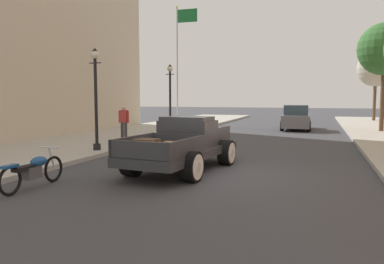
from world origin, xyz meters
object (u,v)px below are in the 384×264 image
flagpole (180,51)px  street_lamp_far (170,93)px  car_background_grey (296,118)px  street_lamp_near (96,91)px  street_tree_farthest (376,69)px  pedestrian_sidewalk_left (124,121)px  hotrod_truck_gunmetal (186,144)px  motorcycle_parked (33,170)px

flagpole → street_lamp_far: bearing=-73.0°
car_background_grey → street_lamp_near: street_lamp_near is taller
street_tree_farthest → street_lamp_near: bearing=-117.8°
street_lamp_far → pedestrian_sidewalk_left: bearing=-96.9°
hotrod_truck_gunmetal → street_lamp_near: street_lamp_near is taller
pedestrian_sidewalk_left → hotrod_truck_gunmetal: bearing=-44.9°
street_lamp_near → pedestrian_sidewalk_left: bearing=99.0°
car_background_grey → street_lamp_far: (-6.49, -6.34, 1.62)m
car_background_grey → street_lamp_near: 15.24m
car_background_grey → street_lamp_far: street_lamp_far is taller
motorcycle_parked → car_background_grey: bearing=75.4°
motorcycle_parked → street_tree_farthest: (10.91, 29.07, 4.17)m
flagpole → street_tree_farthest: (15.12, 7.91, -1.16)m
hotrod_truck_gunmetal → motorcycle_parked: bearing=-126.7°
car_background_grey → motorcycle_parked: bearing=-104.6°
pedestrian_sidewalk_left → motorcycle_parked: bearing=-75.6°
motorcycle_parked → street_lamp_far: size_ratio=0.55×
hotrod_truck_gunmetal → motorcycle_parked: size_ratio=2.38×
street_lamp_near → street_lamp_far: same height
pedestrian_sidewalk_left → street_lamp_far: (0.53, 4.36, 1.30)m
pedestrian_sidewalk_left → street_tree_farthest: bearing=58.1°
hotrod_truck_gunmetal → flagpole: 19.58m
motorcycle_parked → street_lamp_near: 5.82m
pedestrian_sidewalk_left → flagpole: (-2.10, 12.97, 4.68)m
hotrod_truck_gunmetal → street_lamp_far: 10.10m
motorcycle_parked → street_lamp_near: (-1.64, 5.23, 1.94)m
motorcycle_parked → car_background_grey: (4.92, 18.89, 0.33)m
motorcycle_parked → street_lamp_near: street_lamp_near is taller
hotrod_truck_gunmetal → car_background_grey: size_ratio=1.16×
street_lamp_near → flagpole: flagpole is taller
motorcycle_parked → flagpole: size_ratio=0.23×
flagpole → street_tree_farthest: 17.10m
street_lamp_near → street_lamp_far: 7.32m
street_lamp_near → street_tree_farthest: (12.55, 23.84, 2.23)m
street_lamp_far → street_tree_farthest: 20.83m
street_tree_farthest → street_lamp_far: bearing=-127.1°
car_background_grey → street_lamp_far: 9.22m
motorcycle_parked → pedestrian_sidewalk_left: (-2.10, 8.19, 0.64)m
car_background_grey → pedestrian_sidewalk_left: pedestrian_sidewalk_left is taller
flagpole → street_lamp_near: bearing=-80.8°
street_lamp_near → street_lamp_far: (0.06, 7.32, 0.00)m
hotrod_truck_gunmetal → pedestrian_sidewalk_left: 6.66m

